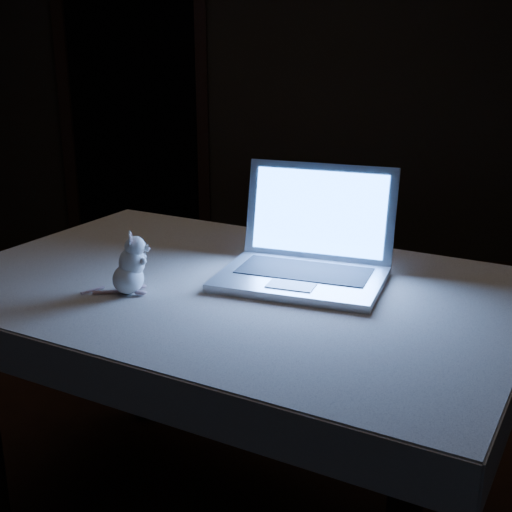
# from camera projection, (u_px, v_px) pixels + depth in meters

# --- Properties ---
(floor) EXTENTS (5.00, 5.00, 0.00)m
(floor) POSITION_uv_depth(u_px,v_px,m) (263.00, 450.00, 2.69)
(floor) COLOR black
(floor) RESTS_ON ground
(back_wall) EXTENTS (4.50, 0.04, 2.60)m
(back_wall) POSITION_uv_depth(u_px,v_px,m) (291.00, 75.00, 4.67)
(back_wall) COLOR black
(back_wall) RESTS_ON ground
(doorway) EXTENTS (1.06, 0.36, 2.13)m
(doorway) POSITION_uv_depth(u_px,v_px,m) (134.00, 109.00, 4.83)
(doorway) COLOR black
(doorway) RESTS_ON back_wall
(table) EXTENTS (1.85, 1.56, 0.84)m
(table) POSITION_uv_depth(u_px,v_px,m) (232.00, 410.00, 2.18)
(table) COLOR black
(table) RESTS_ON floor
(tablecloth) EXTENTS (1.90, 1.47, 0.12)m
(tablecloth) POSITION_uv_depth(u_px,v_px,m) (202.00, 307.00, 2.01)
(tablecloth) COLOR beige
(tablecloth) RESTS_ON table
(laptop) EXTENTS (0.58, 0.53, 0.33)m
(laptop) POSITION_uv_depth(u_px,v_px,m) (301.00, 230.00, 1.99)
(laptop) COLOR silver
(laptop) RESTS_ON tablecloth
(plush_mouse) EXTENTS (0.17, 0.17, 0.18)m
(plush_mouse) POSITION_uv_depth(u_px,v_px,m) (127.00, 264.00, 1.93)
(plush_mouse) COLOR white
(plush_mouse) RESTS_ON tablecloth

